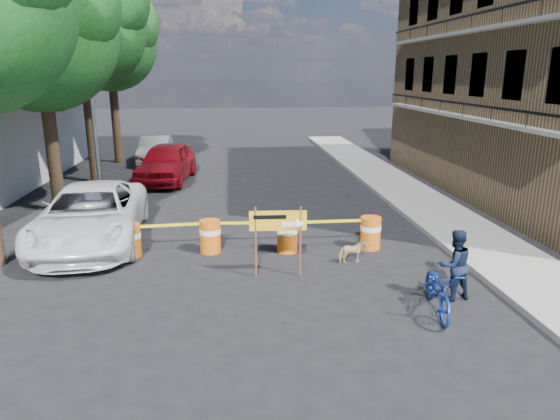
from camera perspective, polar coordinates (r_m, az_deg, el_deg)
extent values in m
plane|color=black|center=(11.60, -1.28, -8.65)|extent=(120.00, 120.00, 0.00)
cube|color=gray|center=(18.58, 16.59, 0.26)|extent=(2.40, 40.00, 0.15)
cylinder|color=#332316|center=(18.70, -24.60, 6.82)|extent=(0.44, 0.44, 4.76)
sphere|color=#144615|center=(18.59, -25.88, 17.73)|extent=(5.00, 5.00, 5.00)
sphere|color=#144615|center=(17.93, -23.98, 20.82)|extent=(3.75, 3.75, 3.75)
sphere|color=#144615|center=(19.40, -27.17, 15.40)|extent=(3.50, 3.50, 3.50)
cylinder|color=#332316|center=(23.43, -20.87, 9.37)|extent=(0.44, 0.44, 5.32)
sphere|color=#144615|center=(23.42, -21.85, 19.10)|extent=(5.40, 5.40, 5.40)
sphere|color=#144615|center=(24.24, -23.15, 17.00)|extent=(3.78, 3.78, 3.78)
cylinder|color=#332316|center=(28.29, -18.29, 10.08)|extent=(0.44, 0.44, 4.93)
sphere|color=#144615|center=(28.24, -18.95, 17.55)|extent=(4.80, 4.80, 4.80)
sphere|color=#144615|center=(27.66, -17.55, 19.56)|extent=(3.60, 3.60, 3.60)
sphere|color=#144615|center=(28.96, -20.00, 15.99)|extent=(3.36, 3.36, 3.36)
cylinder|color=gray|center=(20.73, -20.79, 12.44)|extent=(0.16, 0.16, 8.00)
cylinder|color=#C6530B|center=(13.78, -16.77, -3.36)|extent=(0.56, 0.56, 0.90)
cylinder|color=white|center=(13.74, -16.82, -2.76)|extent=(0.58, 0.58, 0.14)
cylinder|color=#C6530B|center=(13.66, -7.97, -2.99)|extent=(0.56, 0.56, 0.90)
cylinder|color=white|center=(13.62, -7.99, -2.39)|extent=(0.58, 0.58, 0.14)
cylinder|color=#C6530B|center=(13.58, 0.82, -2.95)|extent=(0.56, 0.56, 0.90)
cylinder|color=white|center=(13.53, 0.82, -2.35)|extent=(0.58, 0.58, 0.14)
cylinder|color=#C6530B|center=(14.04, 10.28, -2.58)|extent=(0.56, 0.56, 0.90)
cylinder|color=white|center=(14.00, 10.31, -2.00)|extent=(0.58, 0.58, 0.14)
cylinder|color=#592D19|center=(11.78, -2.80, -3.74)|extent=(0.05, 0.05, 1.73)
cylinder|color=#592D19|center=(11.84, 2.34, -3.64)|extent=(0.05, 0.05, 1.73)
cube|color=orange|center=(11.64, -0.23, -1.23)|extent=(1.35, 0.09, 0.48)
cube|color=white|center=(11.66, 1.10, -1.64)|extent=(0.39, 0.03, 0.12)
cone|color=white|center=(11.68, 2.38, -1.62)|extent=(0.22, 0.26, 0.25)
cube|color=black|center=(11.58, -1.17, -0.82)|extent=(0.77, 0.04, 0.10)
imported|color=black|center=(11.31, 19.32, -5.94)|extent=(0.85, 0.72, 1.56)
imported|color=#143BA5|center=(10.53, 17.86, -6.38)|extent=(0.82, 1.10, 1.91)
imported|color=tan|center=(12.94, 8.32, -4.78)|extent=(0.75, 0.44, 0.60)
imported|color=white|center=(15.13, -20.82, -0.58)|extent=(3.14, 6.10, 1.64)
imported|color=maroon|center=(22.96, -12.87, 5.34)|extent=(2.60, 5.25, 1.72)
imported|color=#AFB2B6|center=(27.96, -14.03, 6.71)|extent=(1.58, 4.34, 1.42)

